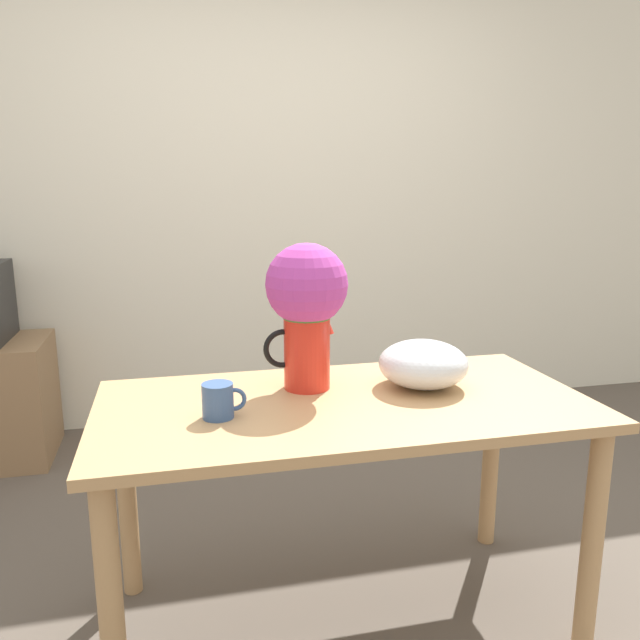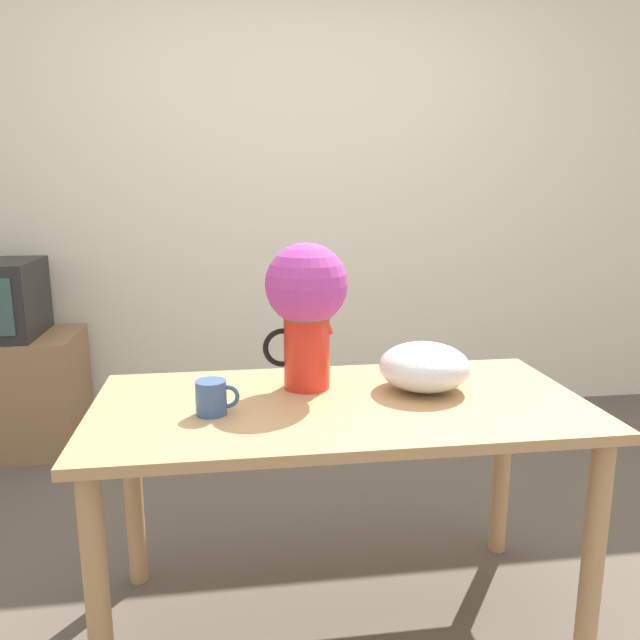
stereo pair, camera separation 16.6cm
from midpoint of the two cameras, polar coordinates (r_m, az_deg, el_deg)
ground_plane at (r=2.20m, az=5.86°, el=-25.12°), size 12.00×12.00×0.00m
wall_back at (r=3.56m, az=-0.98°, el=11.74°), size 8.00×0.05×2.60m
table at (r=1.86m, az=4.48°, el=-10.46°), size 1.42×0.70×0.72m
flower_vase at (r=1.86m, az=1.29°, el=1.80°), size 0.26×0.25×0.45m
coffee_mug at (r=1.71m, az=-7.10°, el=-7.08°), size 0.12×0.08×0.10m
white_bowl at (r=1.93m, az=11.97°, el=-4.22°), size 0.28×0.28×0.15m
tv_stand at (r=3.53m, az=-25.80°, el=-6.04°), size 0.76×0.49×0.60m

